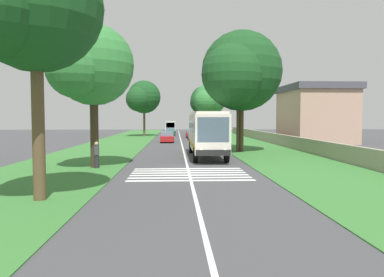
# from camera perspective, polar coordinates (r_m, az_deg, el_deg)

# --- Properties ---
(ground) EXTENTS (160.00, 160.00, 0.00)m
(ground) POSITION_cam_1_polar(r_m,az_deg,el_deg) (23.59, -0.60, -4.76)
(ground) COLOR #424244
(grass_verge_left) EXTENTS (120.00, 8.00, 0.04)m
(grass_verge_left) POSITION_cam_1_polar(r_m,az_deg,el_deg) (39.19, -13.46, -1.64)
(grass_verge_left) COLOR #387533
(grass_verge_left) RESTS_ON ground
(grass_verge_right) EXTENTS (120.00, 8.00, 0.04)m
(grass_verge_right) POSITION_cam_1_polar(r_m,az_deg,el_deg) (39.52, 10.59, -1.56)
(grass_verge_right) COLOR #387533
(grass_verge_right) RESTS_ON ground
(centre_line) EXTENTS (110.00, 0.16, 0.01)m
(centre_line) POSITION_cam_1_polar(r_m,az_deg,el_deg) (38.49, -1.38, -1.66)
(centre_line) COLOR silver
(centre_line) RESTS_ON ground
(coach_bus) EXTENTS (11.16, 2.62, 3.73)m
(coach_bus) POSITION_cam_1_polar(r_m,az_deg,el_deg) (30.94, 2.25, 1.12)
(coach_bus) COLOR silver
(coach_bus) RESTS_ON ground
(zebra_crossing) EXTENTS (4.95, 6.80, 0.01)m
(zebra_crossing) POSITION_cam_1_polar(r_m,az_deg,el_deg) (21.63, -0.42, -5.48)
(zebra_crossing) COLOR silver
(zebra_crossing) RESTS_ON ground
(trailing_car_0) EXTENTS (4.30, 1.78, 1.43)m
(trailing_car_0) POSITION_cam_1_polar(r_m,az_deg,el_deg) (49.61, -3.82, 0.19)
(trailing_car_0) COLOR #B21E1E
(trailing_car_0) RESTS_ON ground
(trailing_car_1) EXTENTS (4.30, 1.78, 1.43)m
(trailing_car_1) POSITION_cam_1_polar(r_m,az_deg,el_deg) (55.50, 0.30, 0.52)
(trailing_car_1) COLOR gray
(trailing_car_1) RESTS_ON ground
(trailing_car_2) EXTENTS (4.30, 1.78, 1.43)m
(trailing_car_2) POSITION_cam_1_polar(r_m,az_deg,el_deg) (61.37, -0.07, 0.78)
(trailing_car_2) COLOR #B21E1E
(trailing_car_2) RESTS_ON ground
(trailing_car_3) EXTENTS (4.30, 1.78, 1.43)m
(trailing_car_3) POSITION_cam_1_polar(r_m,az_deg,el_deg) (69.24, -3.33, 1.05)
(trailing_car_3) COLOR #145933
(trailing_car_3) RESTS_ON ground
(trailing_minibus_0) EXTENTS (6.00, 2.14, 2.53)m
(trailing_minibus_0) POSITION_cam_1_polar(r_m,az_deg,el_deg) (79.66, -3.32, 1.96)
(trailing_minibus_0) COLOR silver
(trailing_minibus_0) RESTS_ON ground
(roadside_tree_left_0) EXTENTS (7.41, 5.93, 9.81)m
(roadside_tree_left_0) POSITION_cam_1_polar(r_m,az_deg,el_deg) (66.16, -7.56, 6.20)
(roadside_tree_left_0) COLOR brown
(roadside_tree_left_0) RESTS_ON grass_verge_left
(roadside_tree_left_1) EXTENTS (6.58, 5.22, 9.24)m
(roadside_tree_left_1) POSITION_cam_1_polar(r_m,az_deg,el_deg) (25.18, -15.25, 10.43)
(roadside_tree_left_1) COLOR #3D2D1E
(roadside_tree_left_1) RESTS_ON grass_verge_left
(roadside_tree_left_2) EXTENTS (6.36, 5.21, 10.16)m
(roadside_tree_left_2) POSITION_cam_1_polar(r_m,az_deg,el_deg) (16.20, -23.59, 17.85)
(roadside_tree_left_2) COLOR brown
(roadside_tree_left_2) RESTS_ON grass_verge_left
(roadside_tree_right_0) EXTENTS (7.75, 6.35, 9.91)m
(roadside_tree_right_0) POSITION_cam_1_polar(r_m,az_deg,el_deg) (77.21, 1.89, 5.70)
(roadside_tree_right_0) COLOR brown
(roadside_tree_right_0) RESTS_ON grass_verge_right
(roadside_tree_right_1) EXTENTS (9.64, 7.76, 11.46)m
(roadside_tree_right_1) POSITION_cam_1_polar(r_m,az_deg,el_deg) (35.85, 7.23, 9.88)
(roadside_tree_right_1) COLOR #4C3826
(roadside_tree_right_1) RESTS_ON grass_verge_right
(roadside_tree_right_2) EXTENTS (6.85, 5.62, 9.23)m
(roadside_tree_right_2) POSITION_cam_1_polar(r_m,az_deg,el_deg) (64.40, 2.60, 5.91)
(roadside_tree_right_2) COLOR #4C3826
(roadside_tree_right_2) RESTS_ON grass_verge_right
(utility_pole) EXTENTS (0.24, 1.40, 7.35)m
(utility_pole) POSITION_cam_1_polar(r_m,az_deg,el_deg) (35.33, 7.05, 4.13)
(utility_pole) COLOR #473828
(utility_pole) RESTS_ON grass_verge_right
(roadside_wall) EXTENTS (70.00, 0.40, 1.29)m
(roadside_wall) POSITION_cam_1_polar(r_m,az_deg,el_deg) (45.16, 13.36, -0.16)
(roadside_wall) COLOR #9E937F
(roadside_wall) RESTS_ON grass_verge_right
(roadside_building) EXTENTS (11.18, 8.19, 7.60)m
(roadside_building) POSITION_cam_1_polar(r_m,az_deg,el_deg) (52.33, 18.40, 3.68)
(roadside_building) COLOR tan
(roadside_building) RESTS_ON ground
(pedestrian) EXTENTS (0.34, 0.34, 1.69)m
(pedestrian) POSITION_cam_1_polar(r_m,az_deg,el_deg) (24.55, -14.48, -2.42)
(pedestrian) COLOR #26262D
(pedestrian) RESTS_ON grass_verge_left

